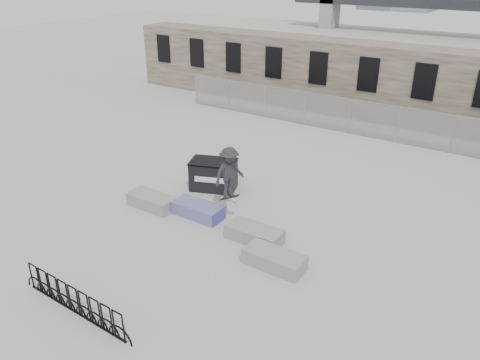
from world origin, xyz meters
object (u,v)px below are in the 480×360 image
Objects in this scene: planter_center_left at (198,209)px; skateboarder at (229,173)px; planter_far_left at (152,200)px; dumpster at (214,175)px; bike_rack at (74,300)px; planter_offset at (274,259)px; planter_center_right at (254,234)px.

planter_center_left is 0.93× the size of skateboarder.
skateboarder is (1.27, 0.31, 1.75)m from planter_center_left.
dumpster is at bearing 68.70° from planter_far_left.
planter_far_left is 0.93× the size of skateboarder.
planter_center_left is 2.18m from skateboarder.
dumpster is 0.50× the size of bike_rack.
bike_rack is 2.10× the size of skateboarder.
planter_center_left is 4.28m from planter_offset.
dumpster is 1.05× the size of skateboarder.
skateboarder is at bearing 13.75° from planter_center_left.
planter_center_right is 1.00× the size of planter_offset.
bike_rack is at bearing -125.24° from planter_offset.
planter_center_right is 0.89× the size of dumpster.
planter_offset is at bearing -7.47° from planter_far_left.
skateboarder reaches higher than dumpster.
planter_center_left is at bearing 120.45° from skateboarder.
planter_far_left is 1.00× the size of planter_offset.
planter_center_left is at bearing 174.01° from planter_center_right.
bike_rack is at bearing -110.14° from planter_center_right.
planter_far_left and planter_center_left have the same top height.
planter_center_right is (4.75, 0.15, 0.00)m from planter_far_left.
bike_rack is (-2.18, -5.96, 0.16)m from planter_center_right.
dumpster is at bearing 112.43° from planter_center_left.
planter_center_left is 1.00× the size of planter_center_right.
planter_offset is at bearing -35.28° from planter_center_right.
skateboarder reaches higher than planter_far_left.
planter_far_left is 6.15m from planter_offset.
planter_offset is (1.35, -0.95, 0.00)m from planter_center_right.
planter_offset is 3.67m from skateboarder.
planter_center_left is at bearing 12.42° from planter_far_left.
dumpster is (-5.03, 3.53, 0.37)m from planter_offset.
planter_center_right is 4.51m from dumpster.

